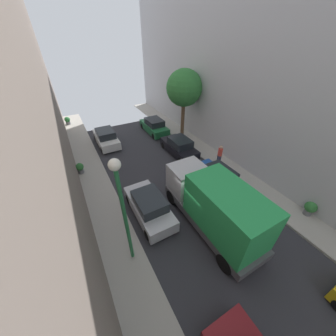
{
  "coord_description": "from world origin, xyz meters",
  "views": [
    {
      "loc": [
        -5.52,
        -5.99,
        9.24
      ],
      "look_at": [
        0.34,
        4.62,
        0.5
      ],
      "focal_mm": 20.22,
      "sensor_mm": 36.0,
      "label": 1
    }
  ],
  "objects_px": {
    "street_tree_1": "(184,88)",
    "parked_car_left_3": "(149,206)",
    "parked_car_left_4": "(106,138)",
    "lamp_post": "(122,203)",
    "potted_plant_1": "(67,120)",
    "pedestrian": "(220,154)",
    "potted_plant_4": "(310,208)",
    "delivery_truck": "(215,205)",
    "parked_car_right_3": "(179,147)",
    "potted_plant_0": "(80,168)",
    "parked_car_right_2": "(218,178)",
    "parked_car_right_4": "(154,126)"
  },
  "relations": [
    {
      "from": "street_tree_1",
      "to": "parked_car_left_3",
      "type": "bearing_deg",
      "value": -132.72
    },
    {
      "from": "parked_car_left_4",
      "to": "lamp_post",
      "type": "bearing_deg",
      "value": -98.65
    },
    {
      "from": "potted_plant_1",
      "to": "parked_car_left_4",
      "type": "bearing_deg",
      "value": -67.72
    },
    {
      "from": "pedestrian",
      "to": "lamp_post",
      "type": "bearing_deg",
      "value": -155.36
    },
    {
      "from": "parked_car_left_4",
      "to": "lamp_post",
      "type": "xyz_separation_m",
      "value": [
        -1.9,
        -12.49,
        3.2
      ]
    },
    {
      "from": "parked_car_left_3",
      "to": "potted_plant_4",
      "type": "bearing_deg",
      "value": -29.56
    },
    {
      "from": "pedestrian",
      "to": "street_tree_1",
      "type": "relative_size",
      "value": 0.26
    },
    {
      "from": "parked_car_left_3",
      "to": "potted_plant_4",
      "type": "distance_m",
      "value": 9.65
    },
    {
      "from": "delivery_truck",
      "to": "parked_car_right_3",
      "type": "bearing_deg",
      "value": 71.02
    },
    {
      "from": "potted_plant_4",
      "to": "parked_car_left_3",
      "type": "bearing_deg",
      "value": 150.44
    },
    {
      "from": "parked_car_left_4",
      "to": "potted_plant_0",
      "type": "relative_size",
      "value": 4.94
    },
    {
      "from": "parked_car_left_3",
      "to": "parked_car_right_2",
      "type": "xyz_separation_m",
      "value": [
        5.4,
        0.07,
        0.0
      ]
    },
    {
      "from": "parked_car_right_2",
      "to": "parked_car_right_3",
      "type": "bearing_deg",
      "value": 90.0
    },
    {
      "from": "parked_car_right_3",
      "to": "potted_plant_4",
      "type": "bearing_deg",
      "value": -73.42
    },
    {
      "from": "delivery_truck",
      "to": "lamp_post",
      "type": "height_order",
      "value": "lamp_post"
    },
    {
      "from": "parked_car_right_3",
      "to": "lamp_post",
      "type": "distance_m",
      "value": 10.9
    },
    {
      "from": "pedestrian",
      "to": "parked_car_right_3",
      "type": "bearing_deg",
      "value": 120.97
    },
    {
      "from": "parked_car_left_3",
      "to": "potted_plant_4",
      "type": "xyz_separation_m",
      "value": [
        8.4,
        -4.76,
        -0.04
      ]
    },
    {
      "from": "parked_car_right_3",
      "to": "parked_car_right_4",
      "type": "distance_m",
      "value": 5.3
    },
    {
      "from": "street_tree_1",
      "to": "delivery_truck",
      "type": "bearing_deg",
      "value": -114.2
    },
    {
      "from": "parked_car_right_3",
      "to": "potted_plant_4",
      "type": "relative_size",
      "value": 4.48
    },
    {
      "from": "delivery_truck",
      "to": "potted_plant_1",
      "type": "xyz_separation_m",
      "value": [
        -5.58,
        19.92,
        -1.16
      ]
    },
    {
      "from": "parked_car_right_2",
      "to": "parked_car_right_3",
      "type": "relative_size",
      "value": 1.0
    },
    {
      "from": "parked_car_right_3",
      "to": "potted_plant_0",
      "type": "relative_size",
      "value": 4.94
    },
    {
      "from": "potted_plant_1",
      "to": "parked_car_left_3",
      "type": "bearing_deg",
      "value": -80.6
    },
    {
      "from": "parked_car_left_4",
      "to": "parked_car_right_3",
      "type": "xyz_separation_m",
      "value": [
        5.4,
        -5.05,
        0.0
      ]
    },
    {
      "from": "delivery_truck",
      "to": "lamp_post",
      "type": "bearing_deg",
      "value": 174.83
    },
    {
      "from": "parked_car_left_4",
      "to": "potted_plant_1",
      "type": "distance_m",
      "value": 7.59
    },
    {
      "from": "parked_car_right_4",
      "to": "street_tree_1",
      "type": "bearing_deg",
      "value": -50.02
    },
    {
      "from": "parked_car_left_4",
      "to": "parked_car_right_4",
      "type": "relative_size",
      "value": 1.0
    },
    {
      "from": "parked_car_right_4",
      "to": "potted_plant_4",
      "type": "relative_size",
      "value": 4.48
    },
    {
      "from": "potted_plant_1",
      "to": "delivery_truck",
      "type": "bearing_deg",
      "value": -74.37
    },
    {
      "from": "parked_car_right_4",
      "to": "street_tree_1",
      "type": "xyz_separation_m",
      "value": [
        2.09,
        -2.49,
        4.25
      ]
    },
    {
      "from": "street_tree_1",
      "to": "potted_plant_1",
      "type": "xyz_separation_m",
      "value": [
        -10.37,
        9.26,
        -4.34
      ]
    },
    {
      "from": "parked_car_right_2",
      "to": "parked_car_right_4",
      "type": "xyz_separation_m",
      "value": [
        0.0,
        10.53,
        0.0
      ]
    },
    {
      "from": "parked_car_right_2",
      "to": "parked_car_right_3",
      "type": "height_order",
      "value": "same"
    },
    {
      "from": "lamp_post",
      "to": "parked_car_left_3",
      "type": "bearing_deg",
      "value": 48.26
    },
    {
      "from": "parked_car_right_4",
      "to": "potted_plant_4",
      "type": "height_order",
      "value": "parked_car_right_4"
    },
    {
      "from": "parked_car_right_4",
      "to": "potted_plant_0",
      "type": "distance_m",
      "value": 9.44
    },
    {
      "from": "delivery_truck",
      "to": "potted_plant_4",
      "type": "distance_m",
      "value": 6.21
    },
    {
      "from": "parked_car_right_3",
      "to": "potted_plant_4",
      "type": "height_order",
      "value": "parked_car_right_3"
    },
    {
      "from": "delivery_truck",
      "to": "street_tree_1",
      "type": "xyz_separation_m",
      "value": [
        4.79,
        10.66,
        3.18
      ]
    },
    {
      "from": "parked_car_left_3",
      "to": "parked_car_right_4",
      "type": "distance_m",
      "value": 11.9
    },
    {
      "from": "parked_car_left_3",
      "to": "parked_car_right_4",
      "type": "xyz_separation_m",
      "value": [
        5.4,
        10.61,
        0.0
      ]
    },
    {
      "from": "lamp_post",
      "to": "parked_car_left_4",
      "type": "bearing_deg",
      "value": 81.35
    },
    {
      "from": "parked_car_right_2",
      "to": "potted_plant_1",
      "type": "xyz_separation_m",
      "value": [
        -8.28,
        17.3,
        -0.09
      ]
    },
    {
      "from": "delivery_truck",
      "to": "potted_plant_4",
      "type": "height_order",
      "value": "delivery_truck"
    },
    {
      "from": "parked_car_left_4",
      "to": "street_tree_1",
      "type": "relative_size",
      "value": 0.64
    },
    {
      "from": "delivery_truck",
      "to": "pedestrian",
      "type": "distance_m",
      "value": 6.59
    },
    {
      "from": "delivery_truck",
      "to": "potted_plant_0",
      "type": "height_order",
      "value": "delivery_truck"
    }
  ]
}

